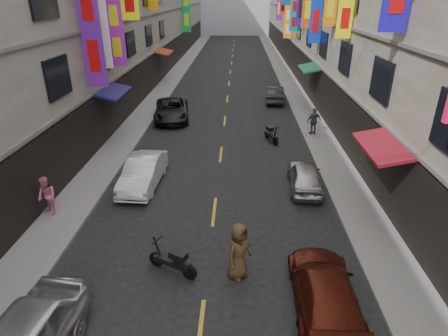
# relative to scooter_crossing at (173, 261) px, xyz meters

# --- Properties ---
(sidewalk_left) EXTENTS (2.00, 90.00, 0.12)m
(sidewalk_left) POSITION_rel_scooter_crossing_xyz_m (-4.93, 27.73, -0.38)
(sidewalk_left) COLOR slate
(sidewalk_left) RESTS_ON ground
(sidewalk_right) EXTENTS (2.00, 90.00, 0.12)m
(sidewalk_right) POSITION_rel_scooter_crossing_xyz_m (7.07, 27.73, -0.38)
(sidewalk_right) COLOR slate
(sidewalk_right) RESTS_ON ground
(street_awnings) EXTENTS (13.99, 35.20, 0.41)m
(street_awnings) POSITION_rel_scooter_crossing_xyz_m (-0.19, 11.73, 2.56)
(street_awnings) COLOR #144612
(street_awnings) RESTS_ON ground
(lane_markings) EXTENTS (0.12, 80.20, 0.01)m
(lane_markings) POSITION_rel_scooter_crossing_xyz_m (1.07, 24.73, -0.44)
(lane_markings) COLOR gold
(lane_markings) RESTS_ON ground
(scooter_crossing) EXTENTS (1.66, 0.95, 1.14)m
(scooter_crossing) POSITION_rel_scooter_crossing_xyz_m (0.00, 0.00, 0.00)
(scooter_crossing) COLOR black
(scooter_crossing) RESTS_ON ground
(scooter_far_right) EXTENTS (0.78, 1.74, 1.14)m
(scooter_far_right) POSITION_rel_scooter_crossing_xyz_m (3.99, 11.87, 0.00)
(scooter_far_right) COLOR black
(scooter_far_right) RESTS_ON ground
(car_left_mid) EXTENTS (1.60, 4.13, 1.34)m
(car_left_mid) POSITION_rel_scooter_crossing_xyz_m (-2.33, 5.90, 0.23)
(car_left_mid) COLOR white
(car_left_mid) RESTS_ON ground
(car_left_far) EXTENTS (2.97, 5.24, 1.38)m
(car_left_far) POSITION_rel_scooter_crossing_xyz_m (-2.68, 15.95, 0.25)
(car_left_far) COLOR black
(car_left_far) RESTS_ON ground
(car_right_near) EXTENTS (1.84, 4.28, 1.23)m
(car_right_near) POSITION_rel_scooter_crossing_xyz_m (4.47, -1.30, 0.17)
(car_right_near) COLOR #50180D
(car_right_near) RESTS_ON ground
(car_right_mid) EXTENTS (1.63, 3.61, 1.20)m
(car_right_mid) POSITION_rel_scooter_crossing_xyz_m (5.07, 5.95, 0.16)
(car_right_mid) COLOR #B5B5BA
(car_right_mid) RESTS_ON ground
(car_right_far) EXTENTS (1.70, 3.99, 1.28)m
(car_right_far) POSITION_rel_scooter_crossing_xyz_m (5.01, 20.95, 0.20)
(car_right_far) COLOR #2A2A32
(car_right_far) RESTS_ON ground
(pedestrian_lfar) EXTENTS (0.95, 0.86, 1.61)m
(pedestrian_lfar) POSITION_rel_scooter_crossing_xyz_m (-5.44, 3.10, 0.48)
(pedestrian_lfar) COLOR pink
(pedestrian_lfar) RESTS_ON sidewalk_left
(pedestrian_rfar) EXTENTS (1.14, 0.93, 1.70)m
(pedestrian_rfar) POSITION_rel_scooter_crossing_xyz_m (6.69, 12.95, 0.53)
(pedestrian_rfar) COLOR #525254
(pedestrian_rfar) RESTS_ON sidewalk_right
(pedestrian_crossing) EXTENTS (1.08, 1.12, 1.90)m
(pedestrian_crossing) POSITION_rel_scooter_crossing_xyz_m (2.07, -0.08, 0.51)
(pedestrian_crossing) COLOR #4C371E
(pedestrian_crossing) RESTS_ON ground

